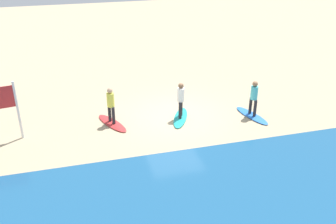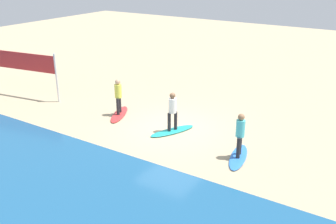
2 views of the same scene
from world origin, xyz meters
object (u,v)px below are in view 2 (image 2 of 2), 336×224
(surfboard_red, at_px, (119,114))
(surfer_red, at_px, (118,94))
(surfboard_blue, at_px, (238,157))
(surfer_blue, at_px, (240,132))
(surfboard_teal, at_px, (172,131))
(surfer_teal, at_px, (172,109))

(surfboard_red, xyz_separation_m, surfer_red, (-0.00, 0.00, 0.99))
(surfboard_blue, distance_m, surfer_blue, 0.99)
(surfer_blue, bearing_deg, surfboard_red, -8.29)
(surfboard_teal, xyz_separation_m, surfer_teal, (0.00, -0.00, 0.99))
(surfboard_teal, distance_m, surfer_red, 3.25)
(surfer_teal, bearing_deg, surfer_red, -5.00)
(surfer_red, bearing_deg, surfer_teal, 175.00)
(surfer_teal, xyz_separation_m, surfboard_red, (3.08, -0.27, -0.99))
(surfboard_teal, bearing_deg, surfer_blue, 102.93)
(surfer_blue, bearing_deg, surfboard_blue, 165.96)
(surfboard_red, distance_m, surfer_red, 0.99)
(surfer_blue, distance_m, surfer_teal, 3.31)
(surfer_red, bearing_deg, surfboard_blue, 171.71)
(surfboard_blue, distance_m, surfer_red, 6.47)
(surfboard_teal, relative_size, surfer_teal, 1.28)
(surfer_teal, bearing_deg, surfboard_blue, 168.63)
(surfer_teal, height_order, surfer_red, same)
(surfboard_blue, xyz_separation_m, surfer_blue, (0.00, -0.00, 0.99))
(surfer_blue, relative_size, surfer_teal, 1.00)
(surfboard_teal, bearing_deg, surfboard_blue, 102.93)
(surfboard_blue, xyz_separation_m, surfboard_red, (6.33, -0.92, 0.00))
(surfer_red, bearing_deg, surfboard_teal, 175.00)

